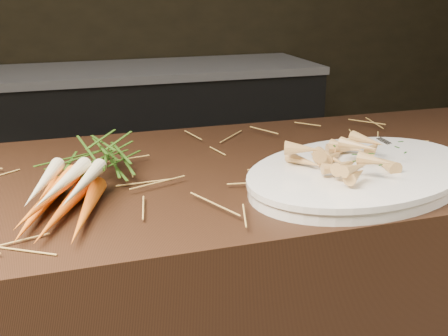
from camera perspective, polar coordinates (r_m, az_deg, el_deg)
The scene contains 6 objects.
back_counter at distance 3.11m, azimuth -7.52°, elevation 2.53°, with size 1.82×0.62×0.84m.
straw_bedding at distance 1.15m, azimuth -5.99°, elevation -0.24°, with size 1.40×0.60×0.02m, color #A6863D, non-canonical shape.
root_veg_bunch at distance 1.08m, azimuth -14.07°, elevation -0.18°, with size 0.27×0.46×0.08m.
serving_platter at distance 1.13m, azimuth 13.69°, elevation -0.75°, with size 0.51×0.34×0.03m, color white, non-canonical shape.
roasted_veg_heap at distance 1.12m, azimuth 13.85°, elevation 1.28°, with size 0.25×0.18×0.06m, color #A57440, non-canonical shape.
serving_fork at distance 1.26m, azimuth 19.54°, elevation 1.46°, with size 0.02×0.19×0.00m, color silver.
Camera 1 is at (-0.22, -0.77, 1.28)m, focal length 45.00 mm.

